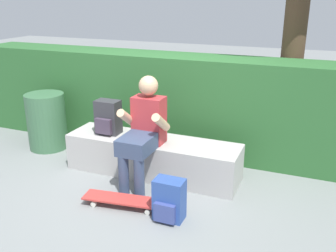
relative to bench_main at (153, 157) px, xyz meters
name	(u,v)px	position (x,y,z in m)	size (l,w,h in m)	color
ground_plane	(136,190)	(0.00, -0.43, -0.21)	(24.00, 24.00, 0.00)	gray
bench_main	(153,157)	(0.00, 0.00, 0.00)	(2.02, 0.52, 0.43)	#ACA9A6
person_skater	(144,129)	(0.00, -0.22, 0.42)	(0.49, 0.62, 1.18)	#B73338
skateboard_near_person	(123,200)	(0.03, -0.78, -0.14)	(0.82, 0.31, 0.09)	#BC3833
backpack_on_bench	(108,118)	(-0.57, -0.01, 0.41)	(0.28, 0.23, 0.40)	#333338
backpack_on_ground	(169,200)	(0.53, -0.80, -0.02)	(0.28, 0.23, 0.40)	#2D4C99
hedge_row	(159,101)	(-0.29, 0.88, 0.41)	(5.48, 0.62, 1.26)	#2C622F
trash_bin	(47,121)	(-1.65, 0.20, 0.16)	(0.51, 0.51, 0.75)	#3D6B47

